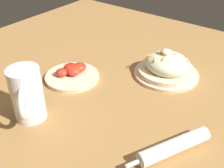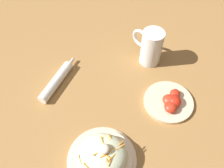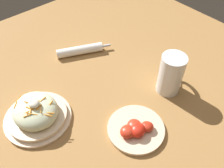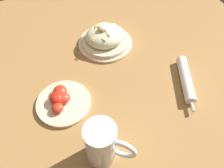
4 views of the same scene
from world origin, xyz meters
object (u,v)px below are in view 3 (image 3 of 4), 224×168
beer_mug (170,75)px  napkin_roll (80,50)px  tomato_plate (136,129)px  salad_plate (36,113)px

beer_mug → napkin_roll: bearing=-161.8°
tomato_plate → napkin_roll: bearing=167.4°
tomato_plate → salad_plate: bearing=-139.7°
salad_plate → beer_mug: bearing=65.7°
salad_plate → beer_mug: size_ratio=1.44×
beer_mug → napkin_roll: 0.38m
beer_mug → salad_plate: bearing=-114.3°
napkin_roll → tomato_plate: tomato_plate is taller
napkin_roll → tomato_plate: (0.41, -0.09, -0.00)m
beer_mug → napkin_roll: (-0.36, -0.12, -0.05)m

